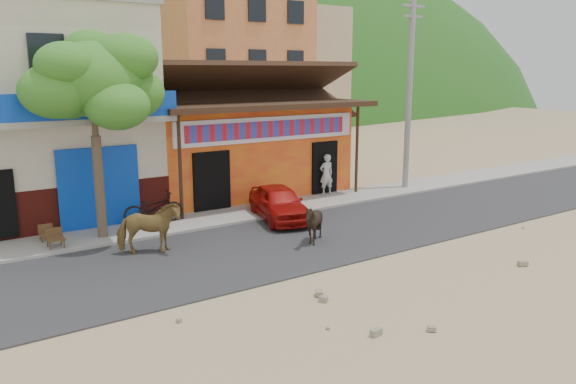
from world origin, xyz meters
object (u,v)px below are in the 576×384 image
scooter (153,208)px  cafe_chair_right (55,230)px  red_car (279,203)px  cafe_chair_left (46,226)px  cow_dark (314,223)px  utility_pole (409,91)px  cow_tan (148,228)px  tree (96,136)px  pedestrian (326,174)px

scooter → cafe_chair_right: bearing=113.6°
red_car → cafe_chair_left: bearing=-178.0°
cow_dark → utility_pole: bearing=120.2°
red_car → scooter: 4.11m
cow_tan → scooter: bearing=-4.4°
tree → utility_pole: bearing=0.9°
cafe_chair_right → cow_tan: bearing=-39.9°
utility_pole → scooter: 11.54m
cow_tan → cafe_chair_right: cow_tan is taller
cow_tan → tree: bearing=36.6°
red_car → pedestrian: pedestrian is taller
cafe_chair_left → cow_dark: bearing=-33.2°
cow_tan → red_car: bearing=-59.4°
scooter → pedestrian: (7.29, 0.32, 0.30)m
cow_dark → cafe_chair_right: cow_dark is taller
red_car → cafe_chair_right: 7.01m
utility_pole → cow_dark: bearing=-152.7°
utility_pole → pedestrian: size_ratio=4.96×
scooter → cafe_chair_left: (-3.28, -0.09, -0.08)m
tree → cafe_chair_right: (-1.40, -0.35, -2.51)m
tree → red_car: (5.58, -1.07, -2.49)m
tree → scooter: size_ratio=3.12×
red_car → cafe_chair_right: size_ratio=3.49×
red_car → cafe_chair_right: red_car is taller
tree → cafe_chair_right: size_ratio=6.09×
scooter → cafe_chair_right: (-3.21, -0.93, -0.01)m
pedestrian → cow_dark: bearing=55.6°
tree → pedestrian: tree is taller
cafe_chair_left → cow_tan: bearing=-49.7°
scooter → pedestrian: pedestrian is taller
red_car → cafe_chair_left: size_ratio=4.00×
tree → cow_tan: size_ratio=3.54×
cafe_chair_left → cafe_chair_right: (0.07, -0.84, 0.06)m
scooter → cafe_chair_right: 3.34m
red_car → cafe_chair_left: 7.21m
cafe_chair_left → cafe_chair_right: bearing=-84.7°
utility_pole → red_car: bearing=-170.0°
tree → red_car: 6.20m
cow_tan → cafe_chair_left: bearing=58.5°
utility_pole → cow_tan: (-12.13, -2.29, -3.36)m
cow_dark → cafe_chair_right: (-6.37, 3.49, -0.02)m
tree → scooter: tree is taller
scooter → cafe_chair_right: size_ratio=1.95×
utility_pole → red_car: 8.13m
utility_pole → cow_tan: size_ratio=4.71×
scooter → cafe_chair_left: bearing=99.1°
utility_pole → cafe_chair_right: 14.64m
pedestrian → cafe_chair_left: (-10.57, -0.42, -0.38)m
tree → cow_dark: (4.97, -3.84, -2.48)m
tree → cafe_chair_left: 3.00m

